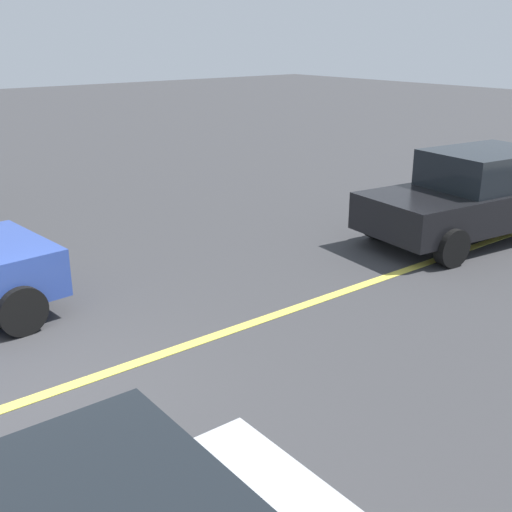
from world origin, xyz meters
The scene contains 3 objects.
ground_plane centered at (0.00, 0.00, 0.00)m, with size 80.00×80.00×0.00m, color #38383A.
lane_marking_centre centered at (3.00, 0.00, 0.01)m, with size 28.00×0.16×0.01m, color #E0D14C.
car_black_mid_road centered at (8.69, 0.35, 0.81)m, with size 4.61×2.40×1.61m.
Camera 1 is at (-1.51, -5.91, 3.59)m, focal length 44.52 mm.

